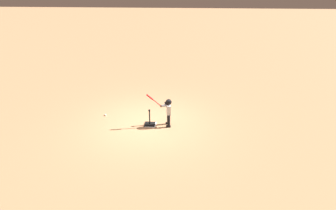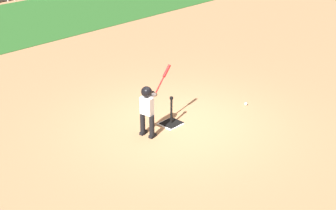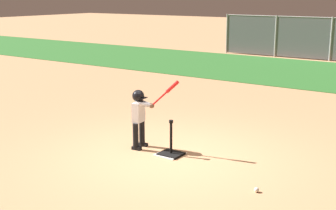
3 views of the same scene
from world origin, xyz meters
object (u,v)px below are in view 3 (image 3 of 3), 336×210
baseball (256,190)px  batting_tee (171,150)px  bleachers_center (266,44)px  batter_child (140,111)px

baseball → batting_tee: bearing=162.1°
batting_tee → baseball: batting_tee is taller
baseball → bleachers_center: bleachers_center is taller
batting_tee → bleachers_center: bleachers_center is taller
batter_child → baseball: size_ratio=18.54×
batting_tee → bleachers_center: (-4.52, 14.99, 0.36)m
batter_child → bleachers_center: (-3.81, 14.99, -0.27)m
batter_child → baseball: 2.83m
batting_tee → bleachers_center: bearing=106.8°
batter_child → bleachers_center: 15.47m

